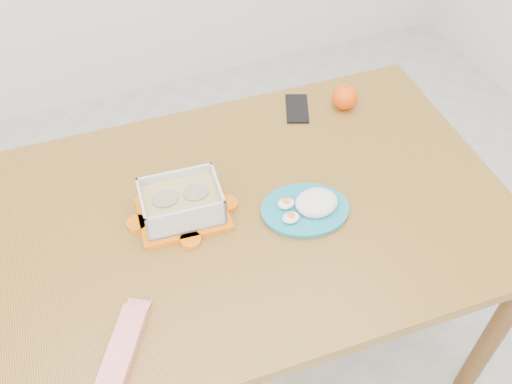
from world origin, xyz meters
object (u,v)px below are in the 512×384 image
object	(u,v)px
food_container	(182,203)
smartphone	(297,109)
dining_table	(256,227)
orange_fruit	(345,97)
rice_plate	(309,206)

from	to	relation	value
food_container	smartphone	world-z (taller)	food_container
dining_table	orange_fruit	distance (m)	0.52
food_container	smartphone	distance (m)	0.55
dining_table	food_container	xyz separation A→B (m)	(-0.19, 0.04, 0.13)
dining_table	rice_plate	size ratio (longest dim) A/B	4.96
dining_table	smartphone	world-z (taller)	smartphone
food_container	orange_fruit	bearing A→B (deg)	27.03
dining_table	smartphone	size ratio (longest dim) A/B	10.08
smartphone	dining_table	bearing A→B (deg)	-107.77
dining_table	smartphone	xyz separation A→B (m)	(0.27, 0.33, 0.09)
orange_fruit	rice_plate	world-z (taller)	orange_fruit
dining_table	smartphone	bearing A→B (deg)	53.05
smartphone	orange_fruit	bearing A→B (deg)	4.73
food_container	orange_fruit	xyz separation A→B (m)	(0.60, 0.25, -0.01)
food_container	rice_plate	bearing A→B (deg)	-14.14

